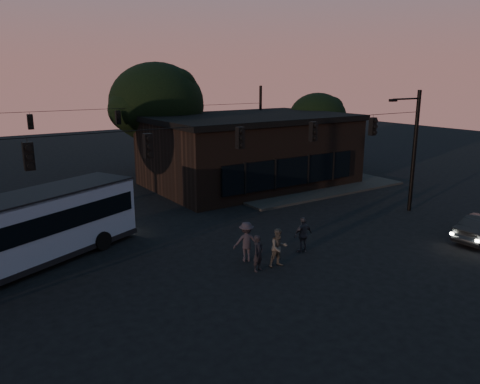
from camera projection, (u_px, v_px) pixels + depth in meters
ground at (294, 281)px, 19.47m from camera, size 120.00×120.00×0.00m
sidewalk_far_right at (294, 182)px, 37.23m from camera, size 14.00×10.00×0.15m
building at (250, 150)px, 36.56m from camera, size 15.40×10.41×5.40m
tree_behind at (157, 103)px, 37.85m from camera, size 7.60×7.60×9.43m
tree_right at (317, 118)px, 42.61m from camera, size 5.20×5.20×6.86m
signal_rig_near at (240, 162)px, 21.62m from camera, size 26.24×0.30×7.50m
signal_rig_far at (119, 133)px, 34.54m from camera, size 26.24×0.30×7.50m
bus at (20, 229)px, 20.33m from camera, size 11.56×7.23×3.24m
pedestrian_a at (258, 253)px, 20.30m from camera, size 0.70×0.59×1.64m
pedestrian_b at (279, 248)px, 20.77m from camera, size 0.94×0.77×1.77m
pedestrian_c at (303, 235)px, 22.49m from camera, size 1.05×0.48×1.75m
pedestrian_d at (246, 242)px, 21.40m from camera, size 1.38×1.10×1.86m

